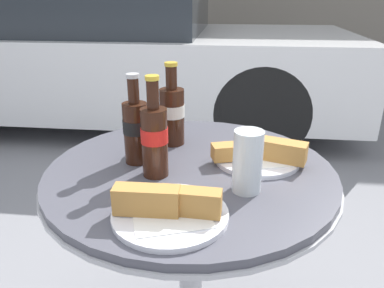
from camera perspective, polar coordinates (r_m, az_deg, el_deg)
name	(u,v)px	position (r m, az deg, el deg)	size (l,w,h in m)	color
bistro_table	(190,216)	(1.04, -0.23, -10.98)	(0.75, 0.75, 0.76)	#B7B7BC
cola_bottle_left	(154,138)	(0.89, -5.74, 0.93)	(0.07, 0.07, 0.25)	#33190F
cola_bottle_right	(172,113)	(1.08, -3.07, 4.76)	(0.07, 0.07, 0.24)	#33190F
cola_bottle_center	(136,129)	(0.97, -8.58, 2.31)	(0.06, 0.06, 0.23)	#33190F
drinking_glass	(247,164)	(0.84, 8.45, -3.06)	(0.07, 0.07, 0.14)	black
lunch_plate_near	(259,154)	(1.00, 10.18, -1.57)	(0.25, 0.22, 0.07)	white
lunch_plate_far	(169,208)	(0.75, -3.60, -9.78)	(0.23, 0.23, 0.07)	white
parked_car	(110,56)	(3.66, -12.35, 12.93)	(4.27, 1.70, 1.24)	silver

